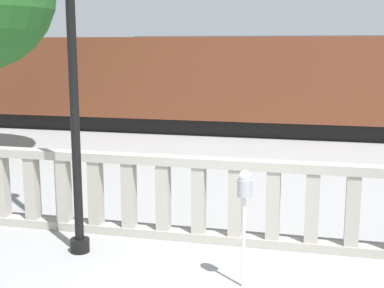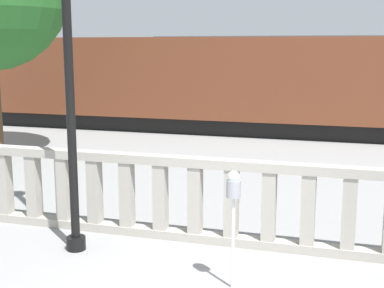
{
  "view_description": "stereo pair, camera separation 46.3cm",
  "coord_description": "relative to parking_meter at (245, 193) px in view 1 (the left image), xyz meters",
  "views": [
    {
      "loc": [
        0.92,
        -5.32,
        3.02
      ],
      "look_at": [
        -1.21,
        3.43,
        1.34
      ],
      "focal_mm": 50.0,
      "sensor_mm": 36.0,
      "label": 1
    },
    {
      "loc": [
        1.36,
        -5.2,
        3.02
      ],
      "look_at": [
        -1.21,
        3.43,
        1.34
      ],
      "focal_mm": 50.0,
      "sensor_mm": 36.0,
      "label": 2
    }
  ],
  "objects": [
    {
      "name": "balustrade",
      "position": [
        -0.05,
        1.44,
        -0.56
      ],
      "size": [
        14.97,
        0.24,
        1.33
      ],
      "color": "#9E998E",
      "rests_on": "ground"
    },
    {
      "name": "parking_meter",
      "position": [
        0.0,
        0.0,
        0.0
      ],
      "size": [
        0.18,
        0.18,
        1.51
      ],
      "color": "silver",
      "rests_on": "ground"
    },
    {
      "name": "train_near",
      "position": [
        -1.94,
        12.16,
        0.51
      ],
      "size": [
        18.74,
        2.89,
        3.87
      ],
      "color": "black",
      "rests_on": "ground"
    },
    {
      "name": "train_far",
      "position": [
        0.02,
        23.51,
        0.61
      ],
      "size": [
        18.22,
        3.18,
        4.08
      ],
      "color": "black",
      "rests_on": "ground"
    }
  ]
}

